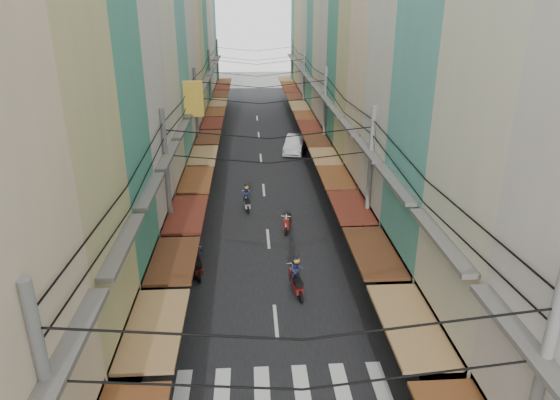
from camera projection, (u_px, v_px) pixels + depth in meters
name	position (u px, v px, depth m)	size (l,w,h in m)	color
ground	(273.00, 296.00, 23.06)	(160.00, 160.00, 0.00)	slate
road	(261.00, 165.00, 41.61)	(10.00, 80.00, 0.02)	black
sidewalk_left	(183.00, 166.00, 41.22)	(3.00, 80.00, 0.06)	slate
sidewalk_right	(338.00, 163.00, 41.98)	(3.00, 80.00, 0.06)	slate
crosswalk	(282.00, 389.00, 17.49)	(7.55, 2.40, 0.01)	silver
building_row_left	(146.00, 47.00, 34.35)	(7.80, 67.67, 23.70)	beige
building_row_right	(373.00, 51.00, 35.30)	(7.80, 68.98, 22.59)	#3D8772
utility_poles	(262.00, 96.00, 34.55)	(10.20, 66.13, 8.20)	slate
white_car	(295.00, 152.00, 45.17)	(5.40, 2.12, 1.91)	silver
bicycle	(407.00, 276.00, 24.78)	(0.68, 1.82, 1.25)	black
moving_scooters	(254.00, 245.00, 26.68)	(5.29, 12.17, 1.96)	black
parked_scooters	(400.00, 337.00, 19.46)	(13.27, 14.31, 1.02)	black
pedestrians	(182.00, 267.00, 23.49)	(12.94, 24.80, 2.25)	#2A212D
market_umbrella	(417.00, 272.00, 21.21)	(2.11, 2.11, 2.23)	#B2B2B7
traffic_sign	(402.00, 270.00, 21.56)	(0.10, 0.58, 2.64)	slate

